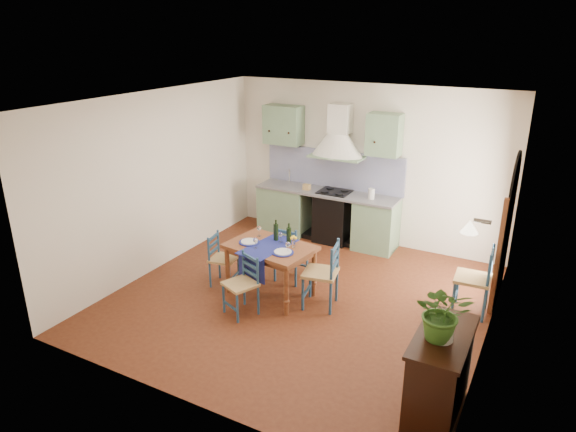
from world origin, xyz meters
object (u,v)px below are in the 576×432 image
Objects in this scene: dining_table at (270,251)px; sideboard at (439,372)px; chair_near at (242,284)px; potted_plant at (443,313)px.

sideboard is (2.70, -1.37, -0.17)m from dining_table.
dining_table reaches higher than chair_near.
potted_plant reaches higher than sideboard.
potted_plant is at bearing -16.64° from chair_near.
dining_table is 0.68m from chair_near.
dining_table is at bearing 151.56° from potted_plant.
potted_plant reaches higher than chair_near.
potted_plant is at bearing -28.44° from dining_table.
sideboard is 0.71m from potted_plant.
sideboard is at bearing -26.89° from dining_table.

